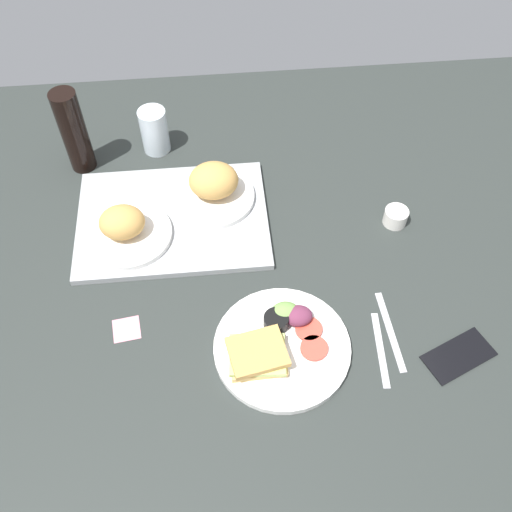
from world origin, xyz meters
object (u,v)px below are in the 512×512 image
at_px(soda_bottle, 74,132).
at_px(bread_plate_near, 125,228).
at_px(serving_tray, 173,219).
at_px(drinking_glass, 154,131).
at_px(fork, 380,349).
at_px(plate_with_salad, 279,344).
at_px(sticky_note, 126,329).
at_px(bread_plate_far, 213,186).
at_px(cell_phone, 459,355).
at_px(knife, 390,331).
at_px(espresso_cup, 396,217).

bearing_deg(soda_bottle, bread_plate_near, -64.93).
bearing_deg(serving_tray, soda_bottle, 136.71).
bearing_deg(drinking_glass, serving_tray, -81.50).
bearing_deg(fork, drinking_glass, 39.47).
relative_size(plate_with_salad, sticky_note, 4.98).
relative_size(bread_plate_far, cell_phone, 1.39).
bearing_deg(bread_plate_far, fork, -54.34).
xyz_separation_m(bread_plate_near, sticky_note, (0.00, -0.24, -0.05)).
relative_size(knife, sticky_note, 3.39).
height_order(bread_plate_far, soda_bottle, soda_bottle).
xyz_separation_m(soda_bottle, sticky_note, (0.13, -0.50, -0.11)).
bearing_deg(drinking_glass, cell_phone, -47.77).
distance_m(serving_tray, bread_plate_far, 0.12).
xyz_separation_m(plate_with_salad, drinking_glass, (-0.25, 0.62, 0.04)).
height_order(bread_plate_far, fork, bread_plate_far).
distance_m(bread_plate_near, soda_bottle, 0.30).
relative_size(serving_tray, knife, 2.37).
bearing_deg(espresso_cup, serving_tray, 174.25).
distance_m(serving_tray, fork, 0.57).
distance_m(bread_plate_far, sticky_note, 0.40).
distance_m(plate_with_salad, sticky_note, 0.32).
bearing_deg(knife, espresso_cup, -17.89).
xyz_separation_m(bread_plate_near, drinking_glass, (0.07, 0.31, 0.02)).
distance_m(bread_plate_far, fork, 0.54).
height_order(drinking_glass, sticky_note, drinking_glass).
bearing_deg(bread_plate_far, espresso_cup, -14.26).
height_order(bread_plate_near, soda_bottle, soda_bottle).
distance_m(espresso_cup, cell_phone, 0.36).
relative_size(plate_with_salad, cell_phone, 1.93).
relative_size(espresso_cup, fork, 0.33).
bearing_deg(bread_plate_near, bread_plate_far, 26.60).
xyz_separation_m(espresso_cup, knife, (-0.08, -0.29, -0.02)).
xyz_separation_m(serving_tray, sticky_note, (-0.10, -0.29, -0.01)).
distance_m(bread_plate_far, knife, 0.53).
xyz_separation_m(drinking_glass, cell_phone, (0.61, -0.67, -0.06)).
relative_size(espresso_cup, cell_phone, 0.39).
height_order(soda_bottle, knife, soda_bottle).
relative_size(serving_tray, plate_with_salad, 1.62).
relative_size(serving_tray, drinking_glass, 3.70).
bearing_deg(fork, knife, -32.74).
bearing_deg(sticky_note, bread_plate_near, 91.03).
height_order(serving_tray, sticky_note, serving_tray).
xyz_separation_m(drinking_glass, knife, (0.49, -0.60, -0.06)).
distance_m(bread_plate_near, espresso_cup, 0.63).
height_order(bread_plate_far, sticky_note, bread_plate_far).
distance_m(serving_tray, espresso_cup, 0.53).
height_order(serving_tray, plate_with_salad, plate_with_salad).
relative_size(drinking_glass, espresso_cup, 2.17).
xyz_separation_m(plate_with_salad, cell_phone, (0.36, -0.05, -0.01)).
xyz_separation_m(knife, cell_phone, (0.12, -0.07, 0.00)).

